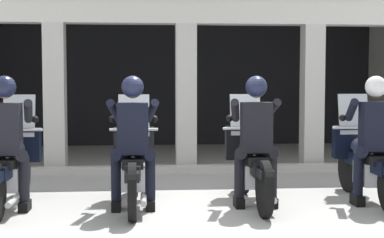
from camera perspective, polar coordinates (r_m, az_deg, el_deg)
ground_plane at (r=9.86m, az=-1.17°, el=-5.10°), size 80.00×80.00×0.00m
station_building at (r=12.19m, az=-1.34°, el=5.85°), size 9.98×4.36×3.08m
kerb_strip at (r=9.64m, az=-0.39°, el=-4.94°), size 9.48×0.24×0.12m
motorcycle_far_left at (r=7.41m, az=-17.18°, el=-4.35°), size 0.62×2.04×1.35m
police_officer_far_left at (r=7.09m, az=-17.75°, el=-1.17°), size 0.63×0.61×1.58m
motorcycle_center_left at (r=7.19m, az=-5.73°, el=-4.45°), size 0.62×2.04×1.35m
police_officer_center_left at (r=6.85m, az=-5.81°, el=-1.17°), size 0.63×0.61×1.58m
motorcycle_center_right at (r=7.35m, az=5.83°, el=-4.26°), size 0.62×2.04×1.35m
police_officer_center_right at (r=7.03m, az=6.26°, el=-1.05°), size 0.63×0.61×1.58m
motorcycle_far_right at (r=7.75m, az=16.59°, el=-3.98°), size 0.62×2.04×1.35m
police_officer_far_right at (r=7.44m, az=17.43°, el=-0.93°), size 0.63×0.61×1.58m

